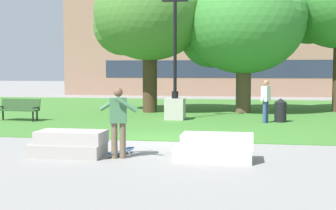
# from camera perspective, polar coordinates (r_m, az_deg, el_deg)

# --- Properties ---
(ground_plane) EXTENTS (140.00, 140.00, 0.00)m
(ground_plane) POSITION_cam_1_polar(r_m,az_deg,el_deg) (13.97, -0.57, -4.47)
(ground_plane) COLOR gray
(grass_lawn) EXTENTS (40.00, 20.00, 0.02)m
(grass_lawn) POSITION_cam_1_polar(r_m,az_deg,el_deg) (23.80, 3.78, -0.81)
(grass_lawn) COLOR #3D752D
(grass_lawn) RESTS_ON ground
(concrete_block_center) EXTENTS (1.83, 0.90, 0.64)m
(concrete_block_center) POSITION_cam_1_polar(r_m,az_deg,el_deg) (11.79, -11.94, -4.69)
(concrete_block_center) COLOR #9E9991
(concrete_block_center) RESTS_ON ground
(concrete_block_left) EXTENTS (1.83, 0.90, 0.64)m
(concrete_block_left) POSITION_cam_1_polar(r_m,az_deg,el_deg) (11.03, 5.75, -5.23)
(concrete_block_left) COLOR #BCB7B2
(concrete_block_left) RESTS_ON ground
(person_skateboarder) EXTENTS (1.04, 0.57, 1.71)m
(person_skateboarder) POSITION_cam_1_polar(r_m,az_deg,el_deg) (11.28, -6.07, -1.60)
(person_skateboarder) COLOR brown
(person_skateboarder) RESTS_ON ground
(skateboard) EXTENTS (0.46, 1.04, 0.14)m
(skateboard) POSITION_cam_1_polar(r_m,az_deg,el_deg) (11.80, -5.78, -5.70)
(skateboard) COLOR #2D4C75
(skateboard) RESTS_ON ground
(park_bench_near_right) EXTENTS (1.84, 0.67, 0.90)m
(park_bench_near_right) POSITION_cam_1_polar(r_m,az_deg,el_deg) (20.44, -17.71, -0.36)
(park_bench_near_right) COLOR #284723
(park_bench_near_right) RESTS_ON grass_lawn
(lamp_post_right) EXTENTS (1.32, 0.80, 5.49)m
(lamp_post_right) POSITION_cam_1_polar(r_m,az_deg,el_deg) (19.82, 0.86, 1.39)
(lamp_post_right) COLOR #ADA89E
(lamp_post_right) RESTS_ON grass_lawn
(tree_far_left) EXTENTS (5.76, 5.49, 7.23)m
(tree_far_left) POSITION_cam_1_polar(r_m,az_deg,el_deg) (23.42, -2.41, 10.96)
(tree_far_left) COLOR #42301E
(tree_far_left) RESTS_ON grass_lawn
(tree_far_right) EXTENTS (6.22, 5.92, 6.96)m
(tree_far_right) POSITION_cam_1_polar(r_m,az_deg,el_deg) (23.43, 9.08, 9.78)
(tree_far_right) COLOR brown
(tree_far_right) RESTS_ON grass_lawn
(trash_bin) EXTENTS (0.49, 0.49, 0.96)m
(trash_bin) POSITION_cam_1_polar(r_m,az_deg,el_deg) (19.42, 13.55, -0.62)
(trash_bin) COLOR black
(trash_bin) RESTS_ON grass_lawn
(person_bystander_near_lawn) EXTENTS (0.40, 0.59, 1.71)m
(person_bystander_near_lawn) POSITION_cam_1_polar(r_m,az_deg,el_deg) (19.00, 11.83, 0.76)
(person_bystander_near_lawn) COLOR #384C7A
(person_bystander_near_lawn) RESTS_ON grass_lawn
(building_facade_distant) EXTENTS (29.42, 1.03, 12.81)m
(building_facade_distant) POSITION_cam_1_polar(r_m,az_deg,el_deg) (38.32, 8.83, 10.66)
(building_facade_distant) COLOR #8E6B56
(building_facade_distant) RESTS_ON ground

